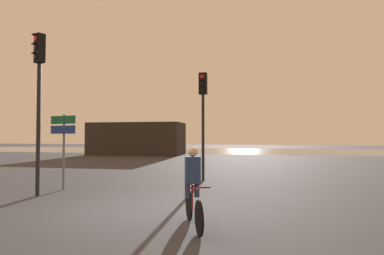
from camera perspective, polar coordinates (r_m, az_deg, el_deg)
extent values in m
plane|color=#333338|center=(7.75, -11.15, -15.37)|extent=(120.00, 120.00, 0.00)
cube|color=slate|center=(38.86, 6.84, -4.41)|extent=(80.00, 16.00, 0.01)
cube|color=#2D2823|center=(30.85, -10.44, -2.12)|extent=(9.28, 4.00, 3.21)
cylinder|color=black|center=(12.45, 2.12, -1.89)|extent=(0.12, 0.12, 3.60)
cube|color=black|center=(12.65, 2.11, 8.35)|extent=(0.34, 0.27, 0.90)
cylinder|color=red|center=(12.57, 1.95, 9.76)|extent=(0.19, 0.05, 0.19)
cube|color=black|center=(12.58, 1.93, 10.27)|extent=(0.20, 0.14, 0.02)
cylinder|color=black|center=(12.52, 1.95, 8.46)|extent=(0.19, 0.05, 0.19)
cube|color=black|center=(12.52, 1.93, 8.97)|extent=(0.20, 0.14, 0.02)
cylinder|color=black|center=(12.47, 1.96, 7.14)|extent=(0.19, 0.05, 0.19)
cube|color=black|center=(12.47, 1.93, 7.66)|extent=(0.20, 0.14, 0.02)
cylinder|color=black|center=(10.45, -27.22, -0.23)|extent=(0.12, 0.12, 4.14)
cube|color=black|center=(10.80, -27.03, 13.26)|extent=(0.40, 0.37, 0.90)
cylinder|color=red|center=(10.83, -27.69, 14.82)|extent=(0.18, 0.12, 0.19)
cube|color=black|center=(10.86, -27.79, 15.39)|extent=(0.22, 0.20, 0.02)
cylinder|color=black|center=(10.76, -27.72, 13.34)|extent=(0.18, 0.12, 0.19)
cube|color=black|center=(10.78, -27.81, 13.92)|extent=(0.22, 0.20, 0.02)
cylinder|color=black|center=(10.69, -27.74, 11.84)|extent=(0.18, 0.12, 0.19)
cube|color=black|center=(10.70, -27.83, 12.42)|extent=(0.22, 0.20, 0.02)
cylinder|color=slate|center=(11.32, -23.23, -4.28)|extent=(0.08, 0.08, 2.60)
cube|color=#116038|center=(11.28, -23.37, 1.35)|extent=(1.08, 0.25, 0.28)
cube|color=navy|center=(11.27, -23.39, -0.38)|extent=(1.08, 0.25, 0.28)
cylinder|color=black|center=(5.75, 1.35, -16.88)|extent=(0.28, 0.63, 0.66)
cylinder|color=black|center=(6.75, -0.58, -14.59)|extent=(0.28, 0.63, 0.66)
cylinder|color=maroon|center=(6.14, 0.30, -11.12)|extent=(0.35, 0.79, 0.04)
cylinder|color=maroon|center=(6.33, 0.03, -12.91)|extent=(0.04, 0.04, 0.55)
cylinder|color=maroon|center=(5.68, 1.24, -11.38)|extent=(0.44, 0.20, 0.03)
cylinder|color=navy|center=(6.26, -0.88, -10.47)|extent=(0.11, 0.11, 0.60)
cylinder|color=navy|center=(6.30, 0.94, -10.42)|extent=(0.11, 0.11, 0.60)
cube|color=navy|center=(6.20, 0.12, -8.05)|extent=(0.35, 0.30, 0.54)
sphere|color=beige|center=(6.14, 0.17, -4.64)|extent=(0.20, 0.20, 0.20)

